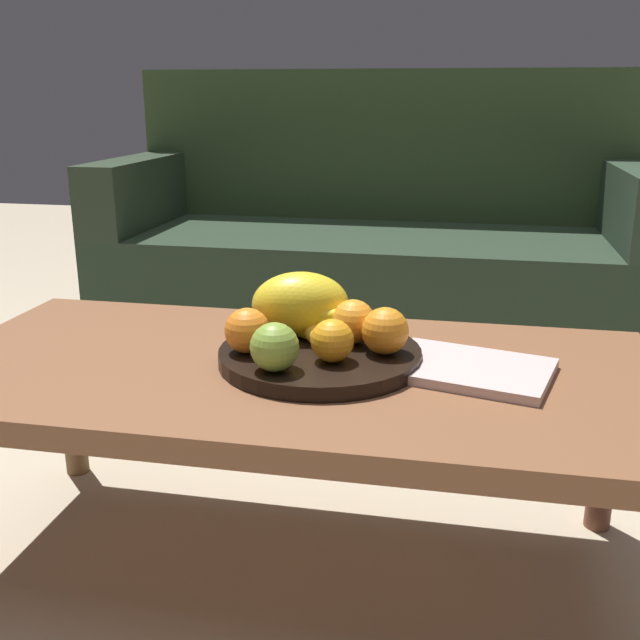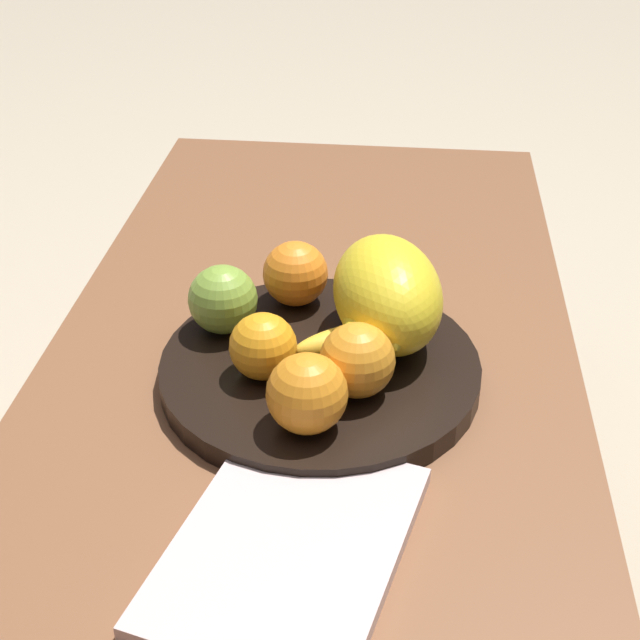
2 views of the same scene
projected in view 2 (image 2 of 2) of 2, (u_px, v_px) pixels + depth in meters
name	position (u px, v px, depth m)	size (l,w,h in m)	color
ground_plane	(312.00, 592.00, 1.21)	(8.00, 8.00, 0.00)	#BAA98E
coffee_table	(311.00, 383.00, 1.02)	(1.21, 0.59, 0.40)	brown
fruit_bowl	(320.00, 370.00, 0.94)	(0.34, 0.34, 0.03)	black
melon_large_front	(387.00, 292.00, 0.95)	(0.17, 0.11, 0.11)	yellow
orange_front	(263.00, 346.00, 0.90)	(0.07, 0.07, 0.07)	orange
orange_left	(295.00, 274.00, 1.01)	(0.07, 0.07, 0.07)	orange
orange_right	(357.00, 360.00, 0.87)	(0.08, 0.08, 0.08)	orange
orange_back	(307.00, 394.00, 0.83)	(0.08, 0.08, 0.08)	orange
apple_front	(223.00, 300.00, 0.97)	(0.08, 0.08, 0.08)	#81A73B
banana_bunch	(364.00, 326.00, 0.94)	(0.17, 0.15, 0.06)	yellow
magazine	(288.00, 548.00, 0.74)	(0.25, 0.18, 0.02)	beige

